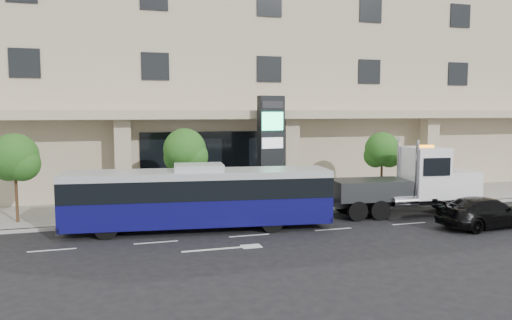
{
  "coord_description": "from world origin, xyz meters",
  "views": [
    {
      "loc": [
        -5.83,
        -21.96,
        5.41
      ],
      "look_at": [
        1.36,
        2.0,
        2.94
      ],
      "focal_mm": 35.0,
      "sensor_mm": 36.0,
      "label": 1
    }
  ],
  "objects_px": {
    "tow_truck": "(411,184)",
    "signage_pylon": "(271,149)",
    "black_sedan": "(486,212)",
    "city_bus": "(199,197)"
  },
  "relations": [
    {
      "from": "tow_truck",
      "to": "black_sedan",
      "type": "xyz_separation_m",
      "value": [
        1.69,
        -3.52,
        -0.93
      ]
    },
    {
      "from": "tow_truck",
      "to": "signage_pylon",
      "type": "distance_m",
      "value": 7.82
    },
    {
      "from": "city_bus",
      "to": "tow_truck",
      "type": "distance_m",
      "value": 11.19
    },
    {
      "from": "tow_truck",
      "to": "signage_pylon",
      "type": "relative_size",
      "value": 1.44
    },
    {
      "from": "black_sedan",
      "to": "signage_pylon",
      "type": "relative_size",
      "value": 0.8
    },
    {
      "from": "tow_truck",
      "to": "black_sedan",
      "type": "relative_size",
      "value": 1.79
    },
    {
      "from": "tow_truck",
      "to": "signage_pylon",
      "type": "height_order",
      "value": "signage_pylon"
    },
    {
      "from": "black_sedan",
      "to": "tow_truck",
      "type": "bearing_deg",
      "value": 21.21
    },
    {
      "from": "signage_pylon",
      "to": "black_sedan",
      "type": "bearing_deg",
      "value": -56.19
    },
    {
      "from": "city_bus",
      "to": "signage_pylon",
      "type": "relative_size",
      "value": 1.99
    }
  ]
}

